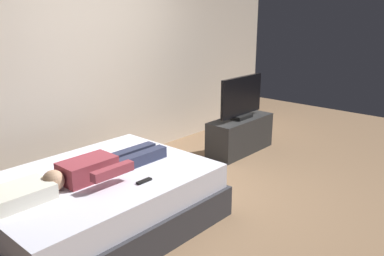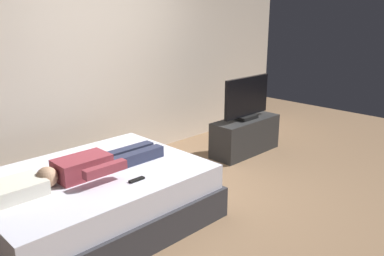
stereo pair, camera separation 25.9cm
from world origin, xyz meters
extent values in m
plane|color=#8C6B4C|center=(0.00, 0.00, 0.00)|extent=(10.00, 10.00, 0.00)
cube|color=beige|center=(0.40, 1.62, 1.40)|extent=(6.40, 0.10, 2.80)
cube|color=#333338|center=(-0.97, 0.27, 0.15)|extent=(2.06, 1.54, 0.30)
cube|color=white|center=(-0.97, 0.27, 0.42)|extent=(1.98, 1.46, 0.24)
cube|color=silver|center=(-1.68, 0.27, 0.60)|extent=(0.48, 0.34, 0.12)
cube|color=#993842|center=(-1.07, 0.25, 0.63)|extent=(0.48, 0.28, 0.18)
sphere|color=tan|center=(-1.40, 0.25, 0.63)|extent=(0.18, 0.18, 0.18)
cube|color=#2D334C|center=(-0.53, 0.17, 0.60)|extent=(0.60, 0.11, 0.11)
cube|color=#2D334C|center=(-0.53, 0.33, 0.60)|extent=(0.60, 0.11, 0.11)
cube|color=#993842|center=(-1.01, -0.03, 0.67)|extent=(0.40, 0.08, 0.08)
cube|color=black|center=(-0.79, -0.17, 0.55)|extent=(0.15, 0.04, 0.02)
cube|color=#2D2D2D|center=(1.63, 0.51, 0.25)|extent=(1.10, 0.40, 0.50)
cube|color=black|center=(1.63, 0.51, 0.53)|extent=(0.32, 0.20, 0.05)
cube|color=black|center=(1.63, 0.51, 0.82)|extent=(0.88, 0.05, 0.54)
camera|label=1|loc=(-2.87, -2.59, 1.97)|focal=37.24mm
camera|label=2|loc=(-2.70, -2.78, 1.97)|focal=37.24mm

